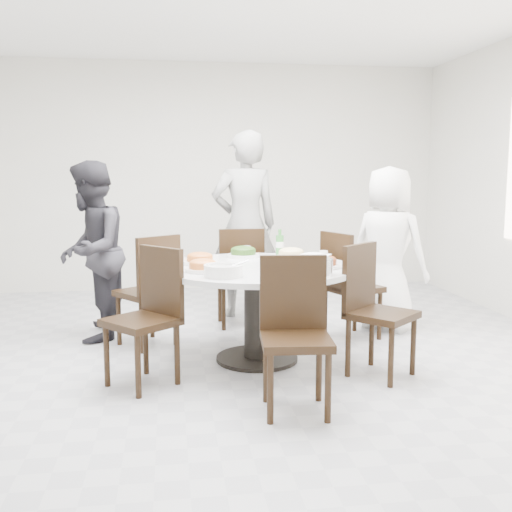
{
  "coord_description": "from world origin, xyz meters",
  "views": [
    {
      "loc": [
        -0.41,
        -4.55,
        1.47
      ],
      "look_at": [
        0.26,
        0.0,
        0.82
      ],
      "focal_mm": 42.0,
      "sensor_mm": 36.0,
      "label": 1
    }
  ],
  "objects": [
    {
      "name": "chair_s",
      "position": [
        0.34,
        -1.1,
        0.47
      ],
      "size": [
        0.46,
        0.46,
        0.95
      ],
      "primitive_type": "cube",
      "rotation": [
        0.0,
        0.0,
        6.19
      ],
      "color": "black",
      "rests_on": "floor"
    },
    {
      "name": "rice_bowl",
      "position": [
        0.59,
        -0.52,
        0.81
      ],
      "size": [
        0.28,
        0.28,
        0.12
      ],
      "primitive_type": "cylinder",
      "color": "silver",
      "rests_on": "dining_table"
    },
    {
      "name": "beverage_bottle",
      "position": [
        0.53,
        0.45,
        0.87
      ],
      "size": [
        0.07,
        0.07,
        0.23
      ],
      "primitive_type": "cylinder",
      "color": "#327E34",
      "rests_on": "dining_table"
    },
    {
      "name": "tea_cups",
      "position": [
        0.25,
        0.57,
        0.79
      ],
      "size": [
        0.07,
        0.07,
        0.08
      ],
      "primitive_type": "cylinder",
      "color": "white",
      "rests_on": "dining_table"
    },
    {
      "name": "dining_table",
      "position": [
        0.26,
        -0.05,
        0.38
      ],
      "size": [
        1.5,
        1.5,
        0.75
      ],
      "primitive_type": "cylinder",
      "color": "silver",
      "rests_on": "floor"
    },
    {
      "name": "dish_greens",
      "position": [
        0.21,
        0.44,
        0.78
      ],
      "size": [
        0.27,
        0.27,
        0.07
      ],
      "primitive_type": "cylinder",
      "color": "white",
      "rests_on": "dining_table"
    },
    {
      "name": "wall_front",
      "position": [
        0.0,
        -3.0,
        1.4
      ],
      "size": [
        6.0,
        0.01,
        2.8
      ],
      "primitive_type": "cube",
      "color": "silver",
      "rests_on": "ground"
    },
    {
      "name": "dish_tofu",
      "position": [
        -0.17,
        -0.26,
        0.78
      ],
      "size": [
        0.26,
        0.26,
        0.07
      ],
      "primitive_type": "cylinder",
      "color": "white",
      "rests_on": "dining_table"
    },
    {
      "name": "soup_bowl",
      "position": [
        -0.04,
        -0.48,
        0.79
      ],
      "size": [
        0.27,
        0.27,
        0.08
      ],
      "primitive_type": "cylinder",
      "color": "white",
      "rests_on": "dining_table"
    },
    {
      "name": "diner_middle",
      "position": [
        0.36,
        1.47,
        0.94
      ],
      "size": [
        0.74,
        0.54,
        1.88
      ],
      "primitive_type": "imported",
      "rotation": [
        0.0,
        0.0,
        3.27
      ],
      "color": "black",
      "rests_on": "floor"
    },
    {
      "name": "chopsticks",
      "position": [
        0.28,
        0.64,
        0.76
      ],
      "size": [
        0.24,
        0.04,
        0.01
      ],
      "primitive_type": null,
      "color": "tan",
      "rests_on": "dining_table"
    },
    {
      "name": "dish_pale",
      "position": [
        0.59,
        0.28,
        0.79
      ],
      "size": [
        0.27,
        0.27,
        0.07
      ],
      "primitive_type": "cylinder",
      "color": "white",
      "rests_on": "dining_table"
    },
    {
      "name": "chair_se",
      "position": [
        1.09,
        -0.53,
        0.47
      ],
      "size": [
        0.59,
        0.59,
        0.95
      ],
      "primitive_type": "cube",
      "rotation": [
        0.0,
        0.0,
        7.01
      ],
      "color": "black",
      "rests_on": "floor"
    },
    {
      "name": "floor",
      "position": [
        0.0,
        0.0,
        0.0
      ],
      "size": [
        6.0,
        6.0,
        0.01
      ],
      "primitive_type": "cube",
      "color": "#AFAFB4",
      "rests_on": "ground"
    },
    {
      "name": "chair_nw",
      "position": [
        -0.61,
        0.5,
        0.47
      ],
      "size": [
        0.59,
        0.59,
        0.95
      ],
      "primitive_type": "cube",
      "rotation": [
        0.0,
        0.0,
        3.78
      ],
      "color": "black",
      "rests_on": "floor"
    },
    {
      "name": "dish_orange",
      "position": [
        -0.17,
        0.11,
        0.79
      ],
      "size": [
        0.26,
        0.26,
        0.07
      ],
      "primitive_type": "cylinder",
      "color": "white",
      "rests_on": "dining_table"
    },
    {
      "name": "chair_ne",
      "position": [
        1.19,
        0.47,
        0.47
      ],
      "size": [
        0.55,
        0.55,
        0.95
      ],
      "primitive_type": "cube",
      "rotation": [
        0.0,
        0.0,
        1.95
      ],
      "color": "black",
      "rests_on": "floor"
    },
    {
      "name": "diner_left",
      "position": [
        -1.09,
        0.77,
        0.78
      ],
      "size": [
        0.66,
        0.81,
        1.57
      ],
      "primitive_type": "imported",
      "rotation": [
        0.0,
        0.0,
        4.62
      ],
      "color": "black",
      "rests_on": "floor"
    },
    {
      "name": "wall_back",
      "position": [
        0.0,
        3.0,
        1.4
      ],
      "size": [
        6.0,
        0.01,
        2.8
      ],
      "primitive_type": "cube",
      "color": "silver",
      "rests_on": "ground"
    },
    {
      "name": "chair_sw",
      "position": [
        -0.61,
        -0.49,
        0.47
      ],
      "size": [
        0.59,
        0.59,
        0.95
      ],
      "primitive_type": "cube",
      "rotation": [
        0.0,
        0.0,
        5.43
      ],
      "color": "black",
      "rests_on": "floor"
    },
    {
      "name": "diner_right",
      "position": [
        1.6,
        0.71,
        0.76
      ],
      "size": [
        0.86,
        0.87,
        1.52
      ],
      "primitive_type": "imported",
      "rotation": [
        0.0,
        0.0,
        2.33
      ],
      "color": "white",
      "rests_on": "floor"
    },
    {
      "name": "dish_redbrown",
      "position": [
        0.73,
        -0.21,
        0.79
      ],
      "size": [
        0.29,
        0.29,
        0.07
      ],
      "primitive_type": "cylinder",
      "color": "white",
      "rests_on": "dining_table"
    },
    {
      "name": "chair_n",
      "position": [
        0.25,
        1.06,
        0.47
      ],
      "size": [
        0.43,
        0.43,
        0.95
      ],
      "primitive_type": "cube",
      "rotation": [
        0.0,
        0.0,
        3.16
      ],
      "color": "black",
      "rests_on": "floor"
    }
  ]
}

